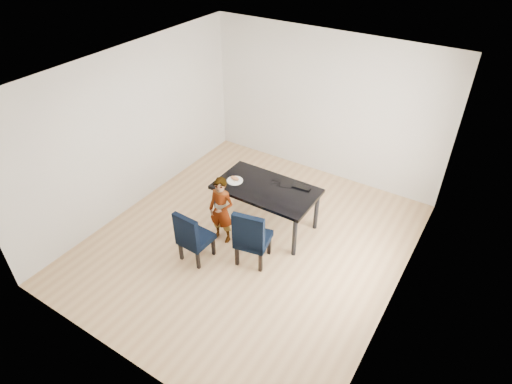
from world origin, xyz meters
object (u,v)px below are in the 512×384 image
Objects in this scene: dining_table at (266,207)px; chair_right at (253,235)px; chair_left at (196,235)px; child at (221,210)px; laptop at (302,185)px; plate at (235,181)px.

chair_right is at bearing -71.73° from dining_table.
chair_left is at bearing -112.01° from dining_table.
child is at bearing 157.19° from chair_right.
laptop is at bearing 36.75° from dining_table.
plate is (-0.12, 0.54, 0.19)m from child.
chair_left reaches higher than plate.
chair_left is (-0.48, -1.19, 0.06)m from dining_table.
chair_left is 0.56m from child.
dining_table is at bearing 96.56° from chair_right.
dining_table is at bearing 31.97° from laptop.
laptop is at bearing 68.30° from chair_right.
dining_table is 1.83× the size of chair_left.
child is (-0.66, 0.13, 0.08)m from chair_right.
dining_table is at bearing 70.24° from chair_left.
child is 4.39× the size of plate.
laptop is (0.86, 0.99, 0.20)m from child.
plate is (-0.04, 1.08, 0.32)m from chair_left.
plate is 1.07m from laptop.
dining_table is at bearing 52.25° from child.
plate is at bearing 127.43° from chair_right.
chair_left is at bearing -162.79° from chair_right.
chair_left is at bearing -104.32° from child.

